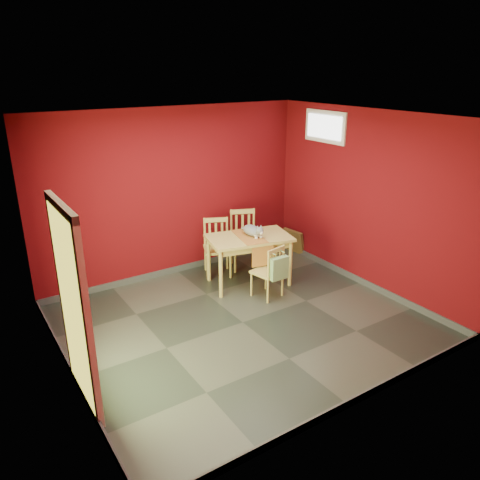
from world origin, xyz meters
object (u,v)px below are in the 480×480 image
dining_table (249,242)px  chair_far_left (217,246)px  chair_near (269,271)px  cat (252,229)px  picture_frame (294,241)px  chair_far_right (244,239)px  tote_bag (279,268)px

dining_table → chair_far_left: bearing=109.8°
chair_near → dining_table: bearing=88.3°
chair_near → cat: bearing=81.9°
dining_table → picture_frame: dining_table is taller
chair_far_right → cat: (-0.25, -0.59, 0.40)m
chair_far_right → chair_near: bearing=-105.8°
chair_far_right → chair_near: 1.21m
tote_bag → chair_far_left: bearing=99.6°
dining_table → chair_near: 0.61m
chair_near → picture_frame: bearing=39.1°
dining_table → chair_near: (-0.02, -0.55, -0.27)m
chair_far_left → cat: cat is taller
chair_far_right → cat: size_ratio=2.18×
chair_far_left → chair_far_right: 0.53m
chair_far_left → tote_bag: chair_far_left is taller
chair_far_right → tote_bag: (-0.30, -1.36, 0.03)m
tote_bag → cat: size_ratio=0.90×
chair_near → tote_bag: chair_near is taller
chair_far_left → chair_far_right: (0.53, -0.00, 0.03)m
dining_table → picture_frame: bearing=23.6°
cat → dining_table: bearing=-145.9°
dining_table → tote_bag: dining_table is taller
chair_near → cat: 0.75m
chair_far_left → cat: size_ratio=2.06×
chair_near → chair_far_left: bearing=99.9°
dining_table → cat: size_ratio=3.10×
chair_far_left → chair_near: chair_far_left is taller
cat → picture_frame: (1.36, 0.61, -0.68)m
tote_bag → chair_near: bearing=97.5°
dining_table → chair_far_left: size_ratio=1.50×
dining_table → cat: (0.06, 0.02, 0.21)m
dining_table → picture_frame: 1.63m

